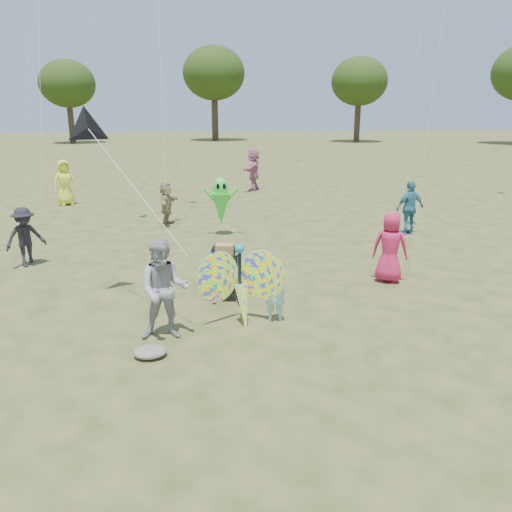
# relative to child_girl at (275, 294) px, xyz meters

# --- Properties ---
(ground) EXTENTS (160.00, 160.00, 0.00)m
(ground) POSITION_rel_child_girl_xyz_m (-0.08, -1.10, -0.51)
(ground) COLOR #51592B
(ground) RESTS_ON ground
(child_girl) EXTENTS (0.39, 0.27, 1.01)m
(child_girl) POSITION_rel_child_girl_xyz_m (0.00, 0.00, 0.00)
(child_girl) COLOR #9ED6E0
(child_girl) RESTS_ON ground
(adult_man) EXTENTS (0.85, 0.68, 1.68)m
(adult_man) POSITION_rel_child_girl_xyz_m (-1.89, -0.45, 0.34)
(adult_man) COLOR #9B9BA1
(adult_man) RESTS_ON ground
(grey_bag) EXTENTS (0.51, 0.41, 0.16)m
(grey_bag) POSITION_rel_child_girl_xyz_m (-2.11, -1.09, -0.43)
(grey_bag) COLOR slate
(grey_bag) RESTS_ON ground
(crowd_a) EXTENTS (0.90, 0.79, 1.54)m
(crowd_a) POSITION_rel_child_girl_xyz_m (2.83, 1.78, 0.26)
(crowd_a) COLOR #C41F4E
(crowd_a) RESTS_ON ground
(crowd_b) EXTENTS (1.06, 0.97, 1.43)m
(crowd_b) POSITION_rel_child_girl_xyz_m (-5.34, 3.99, 0.21)
(crowd_b) COLOR black
(crowd_b) RESTS_ON ground
(crowd_c) EXTENTS (1.01, 0.62, 1.61)m
(crowd_c) POSITION_rel_child_girl_xyz_m (5.09, 5.83, 0.30)
(crowd_c) COLOR teal
(crowd_c) RESTS_ON ground
(crowd_d) EXTENTS (0.78, 1.37, 1.41)m
(crowd_d) POSITION_rel_child_girl_xyz_m (-2.18, 8.12, 0.20)
(crowd_d) COLOR tan
(crowd_d) RESTS_ON ground
(crowd_g) EXTENTS (1.02, 0.89, 1.77)m
(crowd_g) POSITION_rel_child_girl_xyz_m (-6.25, 12.20, 0.38)
(crowd_g) COLOR yellow
(crowd_g) RESTS_ON ground
(crowd_j) EXTENTS (1.17, 1.86, 1.91)m
(crowd_j) POSITION_rel_child_girl_xyz_m (1.54, 14.90, 0.45)
(crowd_j) COLOR #C16E97
(crowd_j) RESTS_ON ground
(jogging_stroller) EXTENTS (0.60, 1.09, 1.09)m
(jogging_stroller) POSITION_rel_child_girl_xyz_m (-0.79, 1.41, 0.11)
(jogging_stroller) COLOR black
(jogging_stroller) RESTS_ON ground
(butterfly_kite) EXTENTS (1.74, 0.75, 1.65)m
(butterfly_kite) POSITION_rel_child_girl_xyz_m (-0.61, -0.06, 0.20)
(butterfly_kite) COLOR orange
(butterfly_kite) RESTS_ON ground
(delta_kite_rig) EXTENTS (2.17, 2.14, 2.37)m
(delta_kite_rig) POSITION_rel_child_girl_xyz_m (-3.19, 1.45, 2.78)
(delta_kite_rig) COLOR black
(delta_kite_rig) RESTS_ON ground
(alien_kite) EXTENTS (1.12, 0.69, 1.74)m
(alien_kite) POSITION_rel_child_girl_xyz_m (-0.52, 6.42, 0.46)
(alien_kite) COLOR #36E539
(alien_kite) RESTS_ON ground
(tree_line) EXTENTS (91.78, 33.60, 10.79)m
(tree_line) POSITION_rel_child_girl_xyz_m (3.58, 43.89, 6.36)
(tree_line) COLOR #3A2D21
(tree_line) RESTS_ON ground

